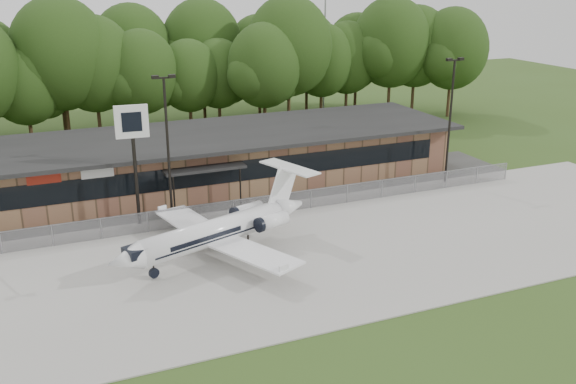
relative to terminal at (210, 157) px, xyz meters
name	(u,v)px	position (x,y,z in m)	size (l,w,h in m)	color
ground	(345,317)	(0.00, -23.94, -2.18)	(160.00, 160.00, 0.00)	#354D1B
apron	(285,256)	(0.00, -15.94, -2.14)	(64.00, 18.00, 0.08)	#9E9B93
parking_lot	(228,199)	(0.00, -4.44, -2.15)	(50.00, 9.00, 0.06)	#383835
terminal	(210,157)	(0.00, 0.00, 0.00)	(41.00, 11.65, 4.30)	#8C6846
fence	(247,208)	(0.00, -8.94, -1.40)	(46.00, 0.04, 1.52)	gray
treeline	(159,65)	(0.00, 18.06, 5.32)	(72.00, 12.00, 15.00)	#1F3611
radio_mast	(325,8)	(22.00, 24.06, 10.32)	(0.20, 0.20, 25.00)	gray
light_pole_mid	(167,139)	(-5.00, -7.44, 3.80)	(1.55, 0.30, 10.23)	black
light_pole_right	(451,111)	(18.00, -7.44, 3.80)	(1.55, 0.30, 10.23)	black
business_jet	(220,231)	(-3.61, -14.46, -0.47)	(14.00, 12.53, 4.77)	white
pole_sign	(133,135)	(-7.23, -7.14, 4.23)	(2.20, 0.40, 8.37)	black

